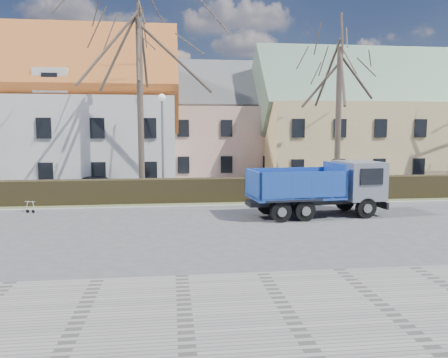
{
  "coord_description": "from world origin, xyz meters",
  "views": [
    {
      "loc": [
        -0.24,
        -17.56,
        4.04
      ],
      "look_at": [
        2.31,
        3.56,
        1.6
      ],
      "focal_mm": 35.0,
      "sensor_mm": 36.0,
      "label": 1
    }
  ],
  "objects": [
    {
      "name": "building_pink",
      "position": [
        4.0,
        20.0,
        4.0
      ],
      "size": [
        10.8,
        8.8,
        8.0
      ],
      "primitive_type": null,
      "color": "#CCA190",
      "rests_on": "ground"
    },
    {
      "name": "parked_car_a",
      "position": [
        -4.75,
        10.15,
        0.6
      ],
      "size": [
        3.79,
        2.62,
        1.2
      ],
      "primitive_type": "imported",
      "rotation": [
        0.0,
        0.0,
        1.19
      ],
      "color": "black",
      "rests_on": "ground"
    },
    {
      "name": "dump_truck",
      "position": [
        6.21,
        1.86,
        1.31
      ],
      "size": [
        6.75,
        3.09,
        2.61
      ],
      "primitive_type": null,
      "rotation": [
        0.0,
        0.0,
        0.1
      ],
      "color": "#153897",
      "rests_on": "ground"
    },
    {
      "name": "hedge",
      "position": [
        0.0,
        6.0,
        0.65
      ],
      "size": [
        60.0,
        0.9,
        1.3
      ],
      "primitive_type": "cube",
      "color": "black",
      "rests_on": "ground"
    },
    {
      "name": "building_yellow",
      "position": [
        16.0,
        17.0,
        4.25
      ],
      "size": [
        18.8,
        10.8,
        8.5
      ],
      "primitive_type": null,
      "color": "#D9B777",
      "rests_on": "ground"
    },
    {
      "name": "grass_strip",
      "position": [
        0.0,
        6.2,
        0.05
      ],
      "size": [
        80.0,
        3.0,
        0.1
      ],
      "primitive_type": "cube",
      "color": "#4C5A32",
      "rests_on": "ground"
    },
    {
      "name": "tree_1",
      "position": [
        -2.0,
        8.5,
        6.33
      ],
      "size": [
        9.2,
        9.2,
        12.65
      ],
      "primitive_type": null,
      "color": "#41362D",
      "rests_on": "ground"
    },
    {
      "name": "ground",
      "position": [
        0.0,
        0.0,
        0.0
      ],
      "size": [
        120.0,
        120.0,
        0.0
      ],
      "primitive_type": "plane",
      "color": "#48484B"
    },
    {
      "name": "curb_far",
      "position": [
        0.0,
        4.6,
        0.06
      ],
      "size": [
        80.0,
        0.3,
        0.12
      ],
      "primitive_type": "cube",
      "color": "gray",
      "rests_on": "ground"
    },
    {
      "name": "tree_2",
      "position": [
        10.0,
        8.5,
        5.5
      ],
      "size": [
        8.0,
        8.0,
        11.0
      ],
      "primitive_type": null,
      "color": "#41362D",
      "rests_on": "ground"
    },
    {
      "name": "cart_frame",
      "position": [
        -7.24,
        4.23,
        0.32
      ],
      "size": [
        0.79,
        0.59,
        0.64
      ],
      "primitive_type": null,
      "rotation": [
        0.0,
        0.0,
        -0.29
      ],
      "color": "silver",
      "rests_on": "ground"
    },
    {
      "name": "sidewalk_near",
      "position": [
        0.0,
        -8.5,
        0.04
      ],
      "size": [
        80.0,
        5.0,
        0.08
      ],
      "primitive_type": "cube",
      "color": "gray",
      "rests_on": "ground"
    },
    {
      "name": "streetlight",
      "position": [
        -0.72,
        7.0,
        3.02
      ],
      "size": [
        0.47,
        0.47,
        6.04
      ],
      "primitive_type": null,
      "color": "gray",
      "rests_on": "ground"
    }
  ]
}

